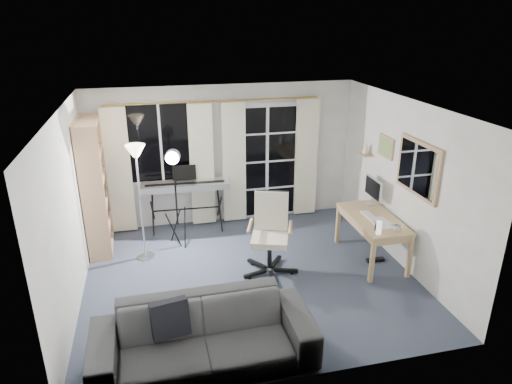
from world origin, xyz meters
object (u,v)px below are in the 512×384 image
office_chair (271,226)px  desk (373,222)px  keyboard_piano (185,187)px  monitor (373,189)px  bookshelf (92,191)px  studio_light (174,168)px  mug (398,228)px  sofa (203,327)px  torchiere_lamp (137,169)px

office_chair → desk: size_ratio=0.89×
keyboard_piano → monitor: keyboard_piano is taller
bookshelf → desk: (4.01, -1.30, -0.37)m
studio_light → mug: studio_light is taller
sofa → mug: bearing=21.2°
keyboard_piano → sofa: 3.27m
studio_light → bookshelf: bearing=-179.3°
studio_light → monitor: 3.07m
keyboard_piano → desk: size_ratio=1.14×
keyboard_piano → bookshelf: bearing=-164.4°
bookshelf → mug: (4.11, -1.80, -0.23)m
keyboard_piano → studio_light: bearing=-106.3°
sofa → studio_light: bearing=90.9°
torchiere_lamp → office_chair: bearing=-22.9°
keyboard_piano → desk: 3.06m
desk → monitor: size_ratio=2.60×
desk → sofa: size_ratio=0.56×
bookshelf → desk: size_ratio=1.60×
studio_light → mug: (2.89, -1.55, -0.57)m
mug → office_chair: bearing=160.5°
torchiere_lamp → monitor: torchiere_lamp is taller
bookshelf → monitor: 4.29m
mug → sofa: 3.05m
studio_light → mug: 3.33m
monitor → keyboard_piano: bearing=157.7°
bookshelf → torchiere_lamp: bearing=-36.0°
bookshelf → studio_light: 1.29m
keyboard_piano → mug: size_ratio=13.06×
monitor → mug: size_ratio=4.39×
studio_light → sofa: size_ratio=0.71×
keyboard_piano → desk: bearing=-29.3°
desk → mug: size_ratio=11.43×
bookshelf → sofa: size_ratio=0.89×
keyboard_piano → mug: bearing=-35.5°
desk → monitor: monitor is taller
bookshelf → keyboard_piano: bearing=10.6°
sofa → monitor: bearing=34.8°
mug → keyboard_piano: bearing=141.8°
keyboard_piano → monitor: size_ratio=2.97×
keyboard_piano → studio_light: 0.79m
keyboard_piano → sofa: keyboard_piano is taller
torchiere_lamp → desk: torchiere_lamp is taller
office_chair → sofa: 2.09m
bookshelf → torchiere_lamp: 0.95m
keyboard_piano → monitor: bearing=-20.1°
mug → torchiere_lamp: bearing=158.7°
mug → sofa: sofa is taller
torchiere_lamp → monitor: bearing=-6.2°
studio_light → sofa: studio_light is taller
bookshelf → keyboard_piano: bookshelf is taller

